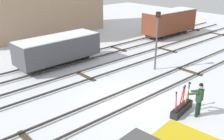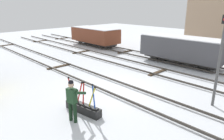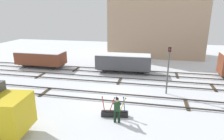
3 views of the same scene
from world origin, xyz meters
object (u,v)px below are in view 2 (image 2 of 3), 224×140
Objects in this scene: switch_lever_frame at (83,107)px; signal_post at (221,53)px; freight_car_back_track at (95,35)px; freight_car_near_switch at (181,48)px; rail_worker at (72,98)px.

signal_post is at bearing 43.49° from switch_lever_frame.
freight_car_back_track is 10.38m from freight_car_near_switch.
rail_worker is at bearing -121.77° from signal_post.
switch_lever_frame is 0.30× the size of freight_car_near_switch.
rail_worker is 0.28× the size of freight_car_near_switch.
switch_lever_frame is 15.12m from freight_car_back_track.
signal_post is 0.65× the size of freight_car_near_switch.
switch_lever_frame is 10.06m from freight_car_near_switch.
freight_car_back_track is (-14.91, 5.32, -1.27)m from signal_post.
rail_worker is 0.43× the size of signal_post.
freight_car_back_track is at bearing 178.34° from freight_car_near_switch.
freight_car_back_track is (-11.33, 9.96, 0.93)m from switch_lever_frame.
freight_car_near_switch is at bearing 0.65° from freight_car_back_track.
freight_car_near_switch is (-4.53, 5.32, -1.22)m from signal_post.
signal_post is 7.09m from freight_car_near_switch.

